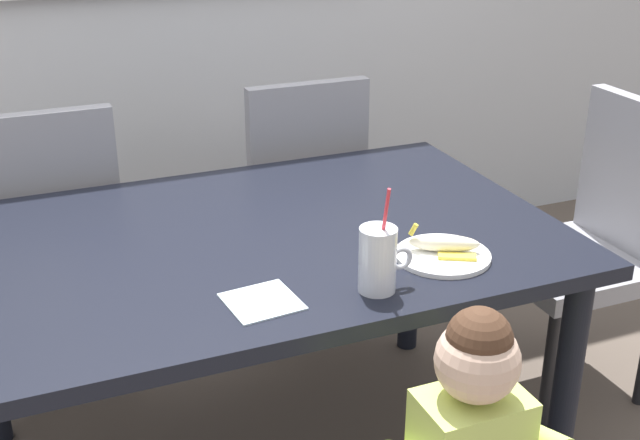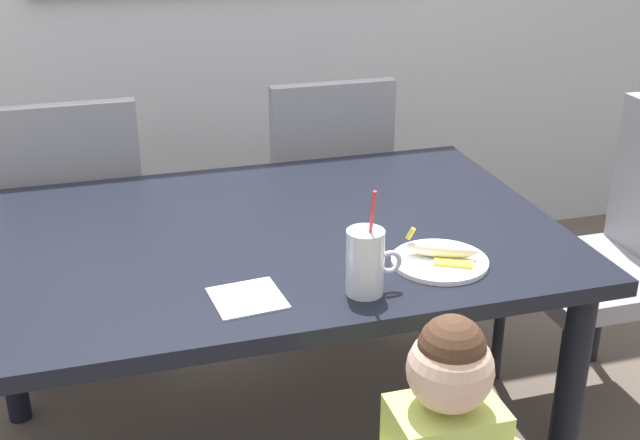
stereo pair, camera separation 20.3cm
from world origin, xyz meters
name	(u,v)px [view 1 (the left image)]	position (x,y,z in m)	size (l,w,h in m)	color
dining_table	(256,266)	(0.00, 0.00, 0.65)	(1.55, 1.01, 0.74)	black
dining_chair_left	(51,231)	(-0.45, 0.70, 0.54)	(0.44, 0.44, 0.96)	gray
dining_chair_right	(297,191)	(0.39, 0.72, 0.54)	(0.44, 0.44, 0.96)	gray
dining_chair_far	(595,234)	(1.12, 0.02, 0.54)	(0.44, 0.44, 0.96)	gray
milk_cup	(378,263)	(0.16, -0.38, 0.81)	(0.13, 0.08, 0.25)	silver
snack_plate	(443,256)	(0.38, -0.30, 0.75)	(0.23, 0.23, 0.01)	white
peeled_banana	(445,244)	(0.39, -0.29, 0.77)	(0.17, 0.14, 0.07)	#F4EAC6
paper_napkin	(262,302)	(-0.09, -0.34, 0.74)	(0.15, 0.15, 0.00)	silver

